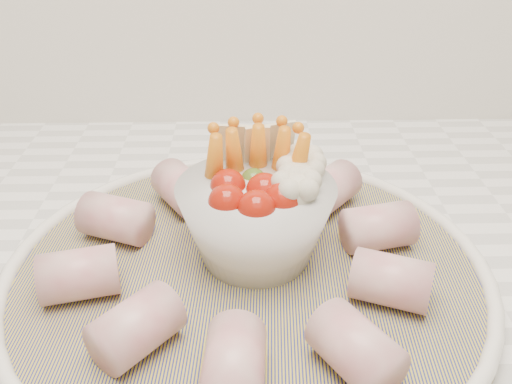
{
  "coord_description": "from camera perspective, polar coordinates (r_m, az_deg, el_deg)",
  "views": [
    {
      "loc": [
        -0.14,
        1.06,
        1.21
      ],
      "look_at": [
        -0.13,
        1.44,
        0.99
      ],
      "focal_mm": 40.0,
      "sensor_mm": 36.0,
      "label": 1
    }
  ],
  "objects": [
    {
      "name": "serving_platter",
      "position": [
        0.46,
        -0.92,
        -7.95
      ],
      "size": [
        0.4,
        0.4,
        0.02
      ],
      "color": "navy",
      "rests_on": "kitchen_counter"
    },
    {
      "name": "veggie_bowl",
      "position": [
        0.45,
        0.31,
        -1.93
      ],
      "size": [
        0.12,
        0.12,
        0.11
      ],
      "color": "silver",
      "rests_on": "serving_platter"
    },
    {
      "name": "cured_meat_rolls",
      "position": [
        0.44,
        -1.04,
        -5.62
      ],
      "size": [
        0.29,
        0.3,
        0.04
      ],
      "color": "#BD5662",
      "rests_on": "serving_platter"
    }
  ]
}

